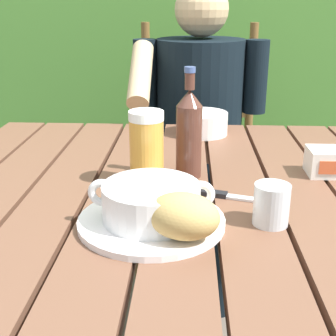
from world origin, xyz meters
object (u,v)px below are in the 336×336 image
Objects in this scene: chair_near_diner at (197,157)px; butter_tub at (331,162)px; soup_bowl at (151,201)px; table_knife at (225,196)px; person_eating at (199,121)px; diner_bowl at (202,123)px; bread_roll at (183,216)px; beer_glass at (147,148)px; water_glass_small at (271,205)px; serving_plate at (152,221)px; beer_bottle at (189,132)px.

butter_tub is (0.28, -0.87, 0.29)m from chair_near_diner.
table_knife is at bearing 41.63° from soup_bowl.
table_knife is at bearing -87.13° from person_eating.
diner_bowl is (-0.28, 0.32, 0.00)m from butter_tub.
bread_roll reaches higher than diner_bowl.
diner_bowl is (0.13, 0.40, -0.05)m from beer_glass.
chair_near_diner reaches higher than table_knife.
chair_near_diner is 4.71× the size of soup_bowl.
bread_roll is (-0.04, -1.00, 0.10)m from person_eating.
person_eating reaches higher than water_glass_small.
beer_glass is 0.42m from diner_bowl.
beer_glass is (-0.02, 0.19, 0.07)m from serving_plate.
table_knife is (0.04, -0.81, 0.05)m from person_eating.
chair_near_diner is 3.99× the size of serving_plate.
chair_near_diner is 1.17m from water_glass_small.
butter_tub is (0.18, 0.25, -0.01)m from water_glass_small.
soup_bowl is 0.60m from diner_bowl.
beer_glass reaches higher than serving_plate.
diner_bowl is (-0.11, 0.58, -0.01)m from water_glass_small.
diner_bowl is at bearing 83.77° from beer_bottle.
beer_bottle is 0.36m from diner_bowl.
chair_near_diner is at bearing 87.57° from beer_bottle.
person_eating is 0.94m from serving_plate.
butter_tub is (0.33, 0.33, -0.02)m from bread_roll.
beer_bottle is (0.06, 0.24, 0.06)m from soup_bowl.
bread_roll is 0.92× the size of diner_bowl.
person_eating is 0.35m from diner_bowl.
water_glass_small is 0.71× the size of butter_tub.
butter_tub is (0.39, 0.27, 0.02)m from serving_plate.
chair_near_diner is at bearing 84.87° from soup_bowl.
beer_glass reaches higher than butter_tub.
beer_bottle is 1.45× the size of table_knife.
bread_roll is 0.27m from beer_glass.
table_knife is (0.16, -0.07, -0.08)m from beer_glass.
serving_plate is 1.89× the size of bread_roll.
butter_tub is at bearing 29.98° from table_knife.
table_knife is at bearing -150.02° from butter_tub.
beer_bottle is (0.09, 0.05, 0.02)m from beer_glass.
soup_bowl is at bearing -95.13° from chair_near_diner.
butter_tub is at bearing 34.59° from serving_plate.
serving_plate is at bearing -95.13° from chair_near_diner.
person_eating is at bearing 113.36° from butter_tub.
chair_near_diner is 1.17m from serving_plate.
diner_bowl is at bearing 100.71° from water_glass_small.
beer_bottle reaches higher than diner_bowl.
water_glass_small is 0.14m from table_knife.
bread_roll reaches higher than soup_bowl.
serving_plate is at bearing -138.37° from table_knife.
person_eating is at bearing -90.82° from chair_near_diner.
table_knife is (0.08, 0.19, -0.05)m from bread_roll.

